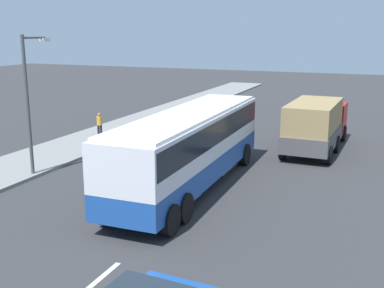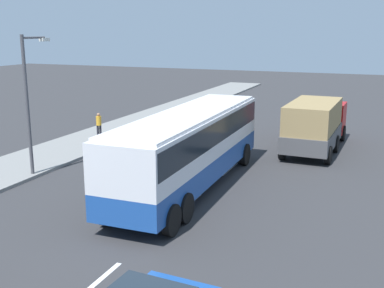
{
  "view_description": "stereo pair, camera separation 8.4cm",
  "coord_description": "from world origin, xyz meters",
  "px_view_note": "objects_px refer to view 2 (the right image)",
  "views": [
    {
      "loc": [
        -18.84,
        -8.56,
        6.72
      ],
      "look_at": [
        0.08,
        -0.73,
        1.81
      ],
      "focal_mm": 44.65,
      "sensor_mm": 36.0,
      "label": 1
    },
    {
      "loc": [
        -18.87,
        -8.48,
        6.72
      ],
      "look_at": [
        0.08,
        -0.73,
        1.81
      ],
      "focal_mm": 44.65,
      "sensor_mm": 36.0,
      "label": 2
    }
  ],
  "objects_px": {
    "cargo_truck": "(315,123)",
    "pedestrian_near_curb": "(99,123)",
    "coach_bus": "(190,141)",
    "street_lamp": "(30,94)"
  },
  "relations": [
    {
      "from": "cargo_truck",
      "to": "pedestrian_near_curb",
      "type": "height_order",
      "value": "cargo_truck"
    },
    {
      "from": "coach_bus",
      "to": "street_lamp",
      "type": "relative_size",
      "value": 1.89
    },
    {
      "from": "cargo_truck",
      "to": "pedestrian_near_curb",
      "type": "bearing_deg",
      "value": 101.79
    },
    {
      "from": "pedestrian_near_curb",
      "to": "street_lamp",
      "type": "bearing_deg",
      "value": -25.48
    },
    {
      "from": "coach_bus",
      "to": "street_lamp",
      "type": "bearing_deg",
      "value": 97.3
    },
    {
      "from": "cargo_truck",
      "to": "pedestrian_near_curb",
      "type": "distance_m",
      "value": 13.15
    },
    {
      "from": "cargo_truck",
      "to": "street_lamp",
      "type": "xyz_separation_m",
      "value": [
        -10.01,
        11.48,
        2.29
      ]
    },
    {
      "from": "coach_bus",
      "to": "cargo_truck",
      "type": "xyz_separation_m",
      "value": [
        8.95,
        -3.99,
        -0.52
      ]
    },
    {
      "from": "pedestrian_near_curb",
      "to": "cargo_truck",
      "type": "bearing_deg",
      "value": 63.96
    },
    {
      "from": "coach_bus",
      "to": "street_lamp",
      "type": "xyz_separation_m",
      "value": [
        -1.06,
        7.49,
        1.77
      ]
    }
  ]
}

